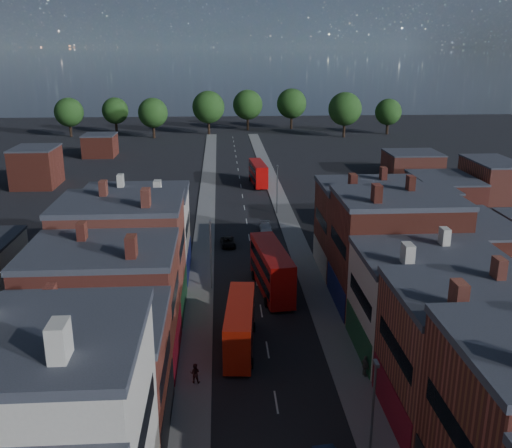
{
  "coord_description": "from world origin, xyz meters",
  "views": [
    {
      "loc": [
        -3.96,
        -29.78,
        26.22
      ],
      "look_at": [
        0.0,
        32.57,
        6.83
      ],
      "focal_mm": 40.0,
      "sensor_mm": 36.0,
      "label": 1
    }
  ],
  "objects": [
    {
      "name": "pavement_east",
      "position": [
        6.5,
        50.0,
        0.06
      ],
      "size": [
        3.0,
        200.0,
        0.12
      ],
      "primitive_type": "cube",
      "color": "gray",
      "rests_on": "ground"
    },
    {
      "name": "bus_2",
      "position": [
        3.5,
        80.81,
        2.43
      ],
      "size": [
        3.25,
        10.58,
        4.5
      ],
      "rotation": [
        0.0,
        0.0,
        0.08
      ],
      "color": "#C00A08",
      "rests_on": "ground"
    },
    {
      "name": "ped_3",
      "position": [
        7.7,
        11.07,
        1.04
      ],
      "size": [
        0.82,
        1.18,
        1.83
      ],
      "primitive_type": "imported",
      "rotation": [
        0.0,
        0.0,
        1.91
      ],
      "color": "#635E55",
      "rests_on": "pavement_east"
    },
    {
      "name": "car_3",
      "position": [
        2.59,
        50.55,
        0.61
      ],
      "size": [
        1.75,
        4.25,
        1.23
      ],
      "primitive_type": "imported",
      "rotation": [
        0.0,
        0.0,
        -0.01
      ],
      "color": "white",
      "rests_on": "ground"
    },
    {
      "name": "car_2",
      "position": [
        -3.1,
        44.55,
        0.57
      ],
      "size": [
        2.17,
        4.23,
        1.14
      ],
      "primitive_type": "imported",
      "rotation": [
        0.0,
        0.0,
        0.07
      ],
      "color": "black",
      "rests_on": "ground"
    },
    {
      "name": "lamp_post_3",
      "position": [
        5.2,
        60.0,
        4.7
      ],
      "size": [
        0.25,
        0.7,
        8.12
      ],
      "color": "slate",
      "rests_on": "ground"
    },
    {
      "name": "pavement_west",
      "position": [
        -6.5,
        50.0,
        0.06
      ],
      "size": [
        3.0,
        200.0,
        0.12
      ],
      "primitive_type": "cube",
      "color": "gray",
      "rests_on": "ground"
    },
    {
      "name": "lamp_post_1",
      "position": [
        5.2,
        0.0,
        4.7
      ],
      "size": [
        0.25,
        0.7,
        8.12
      ],
      "color": "slate",
      "rests_on": "ground"
    },
    {
      "name": "lamp_post_2",
      "position": [
        -5.2,
        30.0,
        4.7
      ],
      "size": [
        0.25,
        0.7,
        8.12
      ],
      "color": "slate",
      "rests_on": "ground"
    },
    {
      "name": "ped_1",
      "position": [
        -6.34,
        10.98,
        0.96
      ],
      "size": [
        0.88,
        0.58,
        1.69
      ],
      "primitive_type": "imported",
      "rotation": [
        0.0,
        0.0,
        2.98
      ],
      "color": "#421C1A",
      "rests_on": "pavement_west"
    },
    {
      "name": "terrace_west",
      "position": [
        -14.0,
        0.0,
        6.44
      ],
      "size": [
        12.0,
        80.0,
        12.87
      ],
      "primitive_type": "cube",
      "color": "maroon",
      "rests_on": "ground"
    },
    {
      "name": "bus_1",
      "position": [
        1.5,
        28.87,
        2.78
      ],
      "size": [
        4.1,
        12.15,
        5.15
      ],
      "rotation": [
        0.0,
        0.0,
        0.12
      ],
      "color": "red",
      "rests_on": "ground"
    },
    {
      "name": "bus_0",
      "position": [
        -2.48,
        16.38,
        2.38
      ],
      "size": [
        3.25,
        10.38,
        4.41
      ],
      "rotation": [
        0.0,
        0.0,
        -0.09
      ],
      "color": "#BA1B0A",
      "rests_on": "ground"
    }
  ]
}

